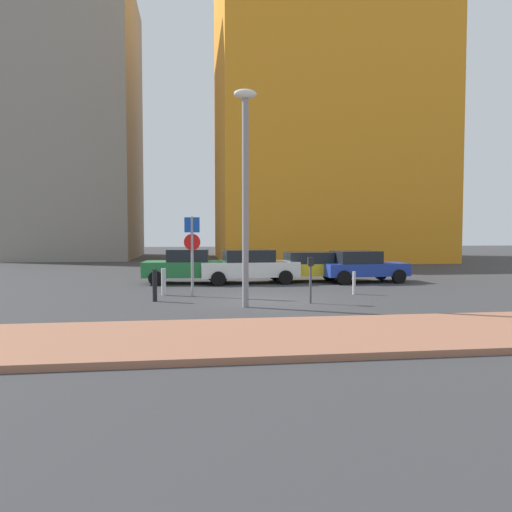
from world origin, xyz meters
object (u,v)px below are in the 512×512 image
at_px(parked_car_yellow, 309,266).
at_px(parking_sign_post, 192,246).
at_px(parked_car_blue, 361,266).
at_px(parked_car_white, 249,266).
at_px(traffic_bollard_near, 155,285).
at_px(traffic_bollard_mid, 164,282).
at_px(parked_car_green, 189,266).
at_px(traffic_bollard_far, 354,283).
at_px(street_lamp, 245,179).
at_px(parking_meter, 310,274).

bearing_deg(parked_car_yellow, parking_sign_post, -140.24).
bearing_deg(parking_sign_post, parked_car_blue, 26.22).
height_order(parked_car_white, traffic_bollard_near, parked_car_white).
bearing_deg(traffic_bollard_mid, parked_car_green, 77.41).
height_order(parked_car_green, traffic_bollard_far, parked_car_green).
bearing_deg(parked_car_yellow, parked_car_green, -178.92).
height_order(parked_car_blue, traffic_bollard_mid, parked_car_blue).
height_order(parking_sign_post, traffic_bollard_mid, parking_sign_post).
distance_m(parked_car_blue, street_lamp, 9.63).
distance_m(parked_car_green, street_lamp, 8.11).
bearing_deg(parking_meter, traffic_bollard_near, 167.72).
distance_m(parking_sign_post, traffic_bollard_far, 6.21).
relative_size(parked_car_green, parking_sign_post, 1.44).
relative_size(parked_car_green, traffic_bollard_near, 3.83).
distance_m(parked_car_yellow, parked_car_blue, 2.45).
bearing_deg(parked_car_yellow, street_lamp, -117.66).
xyz_separation_m(parked_car_blue, parking_meter, (-3.98, -6.10, 0.21)).
relative_size(parked_car_green, parked_car_blue, 1.03).
bearing_deg(parking_meter, street_lamp, -166.51).
bearing_deg(parking_meter, parked_car_yellow, 76.50).
bearing_deg(parking_sign_post, parking_meter, -30.21).
bearing_deg(parked_car_green, parking_sign_post, -87.97).
relative_size(parking_meter, street_lamp, 0.23).
relative_size(parked_car_green, parked_car_yellow, 0.96).
distance_m(parked_car_blue, parking_meter, 7.29).
xyz_separation_m(parking_meter, traffic_bollard_mid, (-4.92, 2.67, -0.48)).
distance_m(street_lamp, traffic_bollard_far, 6.19).
relative_size(parking_meter, traffic_bollard_mid, 1.52).
bearing_deg(parked_car_green, parked_car_white, -6.19).
height_order(parked_car_green, street_lamp, street_lamp).
distance_m(parked_car_green, parking_meter, 7.82).
bearing_deg(parked_car_green, traffic_bollard_mid, -102.59).
xyz_separation_m(parking_sign_post, street_lamp, (1.64, -2.78, 2.14)).
distance_m(parking_meter, traffic_bollard_far, 3.01).
distance_m(parked_car_green, traffic_bollard_far, 7.80).
xyz_separation_m(traffic_bollard_near, traffic_bollard_mid, (0.20, 1.56, -0.05)).
bearing_deg(parked_car_white, parked_car_yellow, 7.83).
bearing_deg(parked_car_yellow, traffic_bollard_mid, -147.69).
relative_size(parked_car_white, traffic_bollard_mid, 4.55).
xyz_separation_m(parked_car_white, traffic_bollard_mid, (-3.63, -3.74, -0.30)).
distance_m(parking_meter, traffic_bollard_mid, 5.61).
height_order(parking_meter, street_lamp, street_lamp).
height_order(parked_car_white, traffic_bollard_mid, parked_car_white).
xyz_separation_m(street_lamp, traffic_bollard_mid, (-2.70, 3.20, -3.47)).
distance_m(parked_car_yellow, traffic_bollard_mid, 7.76).
relative_size(parked_car_yellow, street_lamp, 0.65).
bearing_deg(parked_car_yellow, traffic_bollard_far, -83.44).
distance_m(parked_car_blue, parking_sign_post, 8.80).
bearing_deg(parking_meter, traffic_bollard_far, 42.22).
height_order(parked_car_white, parked_car_yellow, parked_car_white).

